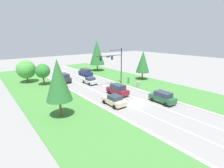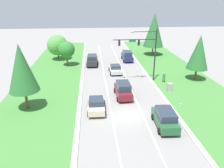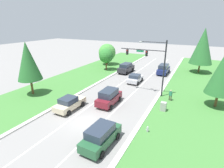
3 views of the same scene
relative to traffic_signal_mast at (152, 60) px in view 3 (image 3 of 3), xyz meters
The scene contains 22 objects.
ground_plane 13.08m from the traffic_signal_mast, 110.69° to the right, with size 160.00×160.00×0.00m, color gray.
curb_strip_right 12.44m from the traffic_signal_mast, 82.56° to the right, with size 0.50×90.00×0.15m.
curb_strip_left 15.80m from the traffic_signal_mast, 131.53° to the right, with size 0.50×90.00×0.15m.
grass_verge_right 14.07m from the traffic_signal_mast, 58.92° to the right, with size 10.00×90.00×0.08m.
grass_verge_left 19.52m from the traffic_signal_mast, 143.63° to the right, with size 10.00×90.00×0.08m.
lane_stripe_inner_left 13.76m from the traffic_signal_mast, 118.35° to the right, with size 0.14×81.00×0.01m.
lane_stripe_inner_right 12.62m from the traffic_signal_mast, 102.17° to the right, with size 0.14×81.00×0.01m.
traffic_signal_mast is the anchor object (origin of this frame).
charcoal_suv 13.49m from the traffic_signal_mast, 129.09° to the left, with size 2.36×4.97×2.09m.
burgundy_suv 8.30m from the traffic_signal_mast, 124.54° to the right, with size 2.21×4.65×2.09m.
navy_suv 13.47m from the traffic_signal_mast, 92.13° to the left, with size 2.14×5.09×2.06m.
champagne_sedan 13.05m from the traffic_signal_mast, 129.38° to the right, with size 2.17×4.43×1.69m.
silver_sedan 7.55m from the traffic_signal_mast, 131.80° to the left, with size 2.18×4.19×1.57m.
forest_suv 14.32m from the traffic_signal_mast, 92.77° to the right, with size 2.22×4.58×1.93m.
utility_cabinet 7.29m from the traffic_signal_mast, 55.99° to the right, with size 0.70×0.60×1.22m.
pedestrian 5.68m from the traffic_signal_mast, 16.98° to the right, with size 0.43×0.34×1.69m.
fire_hydrant 11.36m from the traffic_signal_mast, 75.34° to the right, with size 0.34×0.20×0.70m.
conifer_near_right_tree 18.19m from the traffic_signal_mast, 69.65° to the left, with size 4.68×4.68×9.58m.
oak_near_left_tree 16.37m from the traffic_signal_mast, 143.03° to the left, with size 3.22×3.22×4.97m.
conifer_far_right_tree 8.98m from the traffic_signal_mast, ahead, with size 3.40×3.40×7.36m.
oak_far_left_tree 21.32m from the traffic_signal_mast, 136.39° to the left, with size 4.37×4.37×5.44m.
conifer_mid_left_tree 18.09m from the traffic_signal_mast, 153.36° to the right, with size 3.52×3.52×8.04m.
Camera 3 is at (10.43, -13.78, 10.58)m, focal length 28.00 mm.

